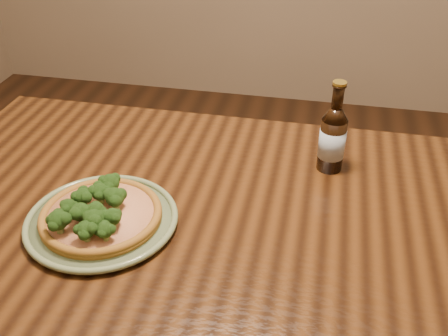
% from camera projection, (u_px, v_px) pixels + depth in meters
% --- Properties ---
extents(table, '(1.60, 0.90, 0.75)m').
position_uv_depth(table, '(252.00, 254.00, 1.15)').
color(table, '#3F220D').
rests_on(table, ground).
extents(plate, '(0.32, 0.32, 0.02)m').
position_uv_depth(plate, '(102.00, 220.00, 1.09)').
color(plate, '#6D7F58').
rests_on(plate, table).
extents(pizza, '(0.25, 0.25, 0.07)m').
position_uv_depth(pizza, '(99.00, 214.00, 1.07)').
color(pizza, '#8E6020').
rests_on(pizza, plate).
extents(beer_bottle, '(0.06, 0.06, 0.23)m').
position_uv_depth(beer_bottle, '(333.00, 138.00, 1.23)').
color(beer_bottle, black).
rests_on(beer_bottle, table).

